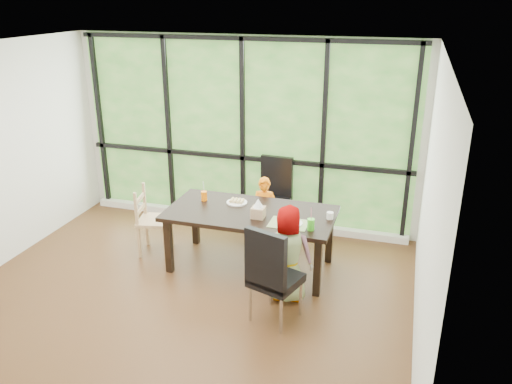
% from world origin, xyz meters
% --- Properties ---
extents(ground, '(5.00, 5.00, 0.00)m').
position_xyz_m(ground, '(0.00, 0.00, 0.00)').
color(ground, black).
rests_on(ground, ground).
extents(back_wall, '(5.00, 0.00, 5.00)m').
position_xyz_m(back_wall, '(0.00, 2.25, 1.35)').
color(back_wall, silver).
rests_on(back_wall, ground).
extents(foliage_backdrop, '(4.80, 0.02, 2.65)m').
position_xyz_m(foliage_backdrop, '(0.00, 2.23, 1.35)').
color(foliage_backdrop, '#29531F').
rests_on(foliage_backdrop, back_wall).
extents(window_mullions, '(4.80, 0.06, 2.65)m').
position_xyz_m(window_mullions, '(0.00, 2.19, 1.35)').
color(window_mullions, black).
rests_on(window_mullions, back_wall).
extents(window_sill, '(4.80, 0.12, 0.10)m').
position_xyz_m(window_sill, '(0.00, 2.15, 0.05)').
color(window_sill, silver).
rests_on(window_sill, ground).
extents(dining_table, '(2.04, 1.06, 0.75)m').
position_xyz_m(dining_table, '(0.52, 0.92, 0.38)').
color(dining_table, black).
rests_on(dining_table, ground).
extents(chair_window_leather, '(0.48, 0.48, 1.08)m').
position_xyz_m(chair_window_leather, '(0.51, 1.95, 0.54)').
color(chair_window_leather, black).
rests_on(chair_window_leather, ground).
extents(chair_interior_leather, '(0.58, 0.58, 1.08)m').
position_xyz_m(chair_interior_leather, '(1.10, -0.06, 0.54)').
color(chair_interior_leather, black).
rests_on(chair_interior_leather, ground).
extents(chair_end_beech, '(0.48, 0.49, 0.90)m').
position_xyz_m(chair_end_beech, '(-0.80, 0.93, 0.45)').
color(chair_end_beech, '#A88359').
rests_on(chair_end_beech, ground).
extents(child_toddler, '(0.36, 0.25, 0.97)m').
position_xyz_m(child_toddler, '(0.52, 1.53, 0.48)').
color(child_toddler, orange).
rests_on(child_toddler, ground).
extents(child_older, '(0.58, 0.42, 1.11)m').
position_xyz_m(child_older, '(1.12, 0.35, 0.56)').
color(child_older, slate).
rests_on(child_older, ground).
extents(placemat, '(0.44, 0.32, 0.01)m').
position_xyz_m(placemat, '(1.04, 0.70, 0.75)').
color(placemat, tan).
rests_on(placemat, dining_table).
extents(plate_far, '(0.26, 0.26, 0.02)m').
position_xyz_m(plate_far, '(0.27, 1.12, 0.76)').
color(plate_far, white).
rests_on(plate_far, dining_table).
extents(plate_near, '(0.26, 0.26, 0.02)m').
position_xyz_m(plate_near, '(1.07, 0.71, 0.76)').
color(plate_near, white).
rests_on(plate_near, dining_table).
extents(orange_cup, '(0.08, 0.08, 0.12)m').
position_xyz_m(orange_cup, '(-0.15, 1.08, 0.81)').
color(orange_cup, orange).
rests_on(orange_cup, dining_table).
extents(green_cup, '(0.08, 0.08, 0.13)m').
position_xyz_m(green_cup, '(1.31, 0.62, 0.82)').
color(green_cup, '#48D52B').
rests_on(green_cup, dining_table).
extents(white_mug, '(0.08, 0.08, 0.08)m').
position_xyz_m(white_mug, '(1.47, 0.98, 0.79)').
color(white_mug, white).
rests_on(white_mug, dining_table).
extents(tissue_box, '(0.15, 0.15, 0.13)m').
position_xyz_m(tissue_box, '(0.66, 0.77, 0.81)').
color(tissue_box, tan).
rests_on(tissue_box, dining_table).
extents(crepe_rolls_far, '(0.20, 0.12, 0.04)m').
position_xyz_m(crepe_rolls_far, '(0.27, 1.12, 0.78)').
color(crepe_rolls_far, tan).
rests_on(crepe_rolls_far, plate_far).
extents(crepe_rolls_near, '(0.10, 0.12, 0.04)m').
position_xyz_m(crepe_rolls_near, '(1.07, 0.71, 0.78)').
color(crepe_rolls_near, tan).
rests_on(crepe_rolls_near, plate_near).
extents(straw_white, '(0.01, 0.04, 0.20)m').
position_xyz_m(straw_white, '(-0.15, 1.08, 0.91)').
color(straw_white, white).
rests_on(straw_white, orange_cup).
extents(straw_pink, '(0.01, 0.04, 0.20)m').
position_xyz_m(straw_pink, '(1.31, 0.62, 0.92)').
color(straw_pink, pink).
rests_on(straw_pink, green_cup).
extents(tissue, '(0.12, 0.12, 0.11)m').
position_xyz_m(tissue, '(0.66, 0.77, 0.93)').
color(tissue, white).
rests_on(tissue, tissue_box).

